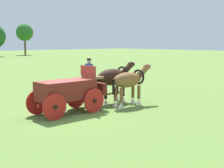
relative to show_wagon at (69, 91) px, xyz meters
name	(u,v)px	position (x,y,z in m)	size (l,w,h in m)	color
ground_plane	(67,114)	(-0.16, -0.01, -1.14)	(220.00, 220.00, 0.00)	olive
show_wagon	(69,91)	(0.00, 0.00, 0.00)	(5.81, 1.72, 2.67)	maroon
draft_horse_near	(113,78)	(3.61, 0.66, 0.29)	(3.07, 0.99, 2.31)	#331E14
draft_horse_off	(129,81)	(3.64, -0.64, 0.23)	(3.07, 0.88, 2.25)	brown
tree_g	(25,33)	(31.74, 66.68, 4.89)	(4.60, 4.60, 8.38)	brown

